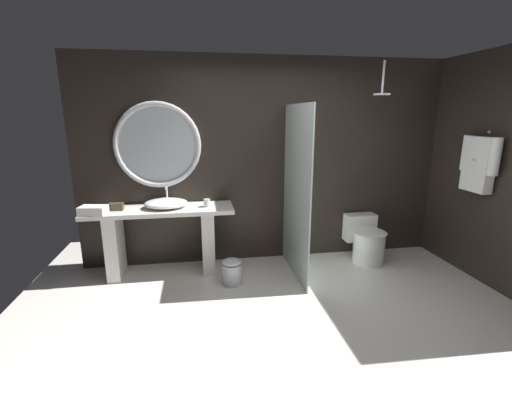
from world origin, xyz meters
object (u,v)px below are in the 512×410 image
(vessel_sink, at_px, (166,203))
(folded_hand_towel, at_px, (93,210))
(toilet, at_px, (366,241))
(waste_bin, at_px, (232,271))
(tumbler_cup, at_px, (207,203))
(tissue_box, at_px, (116,207))
(hanging_bathrobe, at_px, (479,162))
(rain_shower_head, at_px, (382,91))
(round_wall_mirror, at_px, (158,145))

(vessel_sink, distance_m, folded_hand_towel, 0.79)
(toilet, bearing_deg, waste_bin, -167.57)
(tumbler_cup, distance_m, toilet, 2.16)
(waste_bin, bearing_deg, vessel_sink, 147.96)
(waste_bin, distance_m, folded_hand_towel, 1.69)
(folded_hand_towel, bearing_deg, tumbler_cup, 6.23)
(tissue_box, height_order, folded_hand_towel, folded_hand_towel)
(vessel_sink, bearing_deg, tissue_box, -178.56)
(tissue_box, xyz_separation_m, waste_bin, (1.29, -0.44, -0.71))
(vessel_sink, bearing_deg, waste_bin, -32.04)
(folded_hand_towel, bearing_deg, hanging_bathrobe, -6.79)
(tumbler_cup, xyz_separation_m, folded_hand_towel, (-1.25, -0.14, 0.00))
(toilet, relative_size, waste_bin, 2.05)
(tissue_box, xyz_separation_m, folded_hand_towel, (-0.21, -0.15, 0.01))
(hanging_bathrobe, bearing_deg, folded_hand_towel, 173.21)
(rain_shower_head, bearing_deg, round_wall_mirror, 171.83)
(vessel_sink, relative_size, waste_bin, 1.67)
(round_wall_mirror, relative_size, waste_bin, 3.38)
(hanging_bathrobe, distance_m, toilet, 1.59)
(hanging_bathrobe, bearing_deg, toilet, 146.86)
(vessel_sink, height_order, tumbler_cup, vessel_sink)
(tissue_box, relative_size, hanging_bathrobe, 0.23)
(rain_shower_head, xyz_separation_m, hanging_bathrobe, (0.96, -0.53, -0.79))
(tumbler_cup, distance_m, round_wall_mirror, 0.91)
(waste_bin, bearing_deg, tumbler_cup, 120.20)
(vessel_sink, xyz_separation_m, folded_hand_towel, (-0.77, -0.17, -0.01))
(round_wall_mirror, distance_m, hanging_bathrobe, 3.70)
(tumbler_cup, relative_size, tissue_box, 0.59)
(vessel_sink, xyz_separation_m, hanging_bathrobe, (3.51, -0.68, 0.50))
(tissue_box, relative_size, round_wall_mirror, 0.16)
(vessel_sink, xyz_separation_m, waste_bin, (0.73, -0.46, -0.72))
(vessel_sink, height_order, rain_shower_head, rain_shower_head)
(toilet, bearing_deg, tissue_box, 179.29)
(hanging_bathrobe, bearing_deg, round_wall_mirror, 165.79)
(tumbler_cup, relative_size, folded_hand_towel, 0.33)
(tumbler_cup, xyz_separation_m, toilet, (2.08, -0.02, -0.60))
(toilet, bearing_deg, hanging_bathrobe, -33.14)
(tissue_box, bearing_deg, waste_bin, -18.86)
(vessel_sink, height_order, waste_bin, vessel_sink)
(rain_shower_head, relative_size, hanging_bathrobe, 0.56)
(rain_shower_head, bearing_deg, tumbler_cup, 176.79)
(toilet, bearing_deg, round_wall_mirror, 173.85)
(tissue_box, xyz_separation_m, rain_shower_head, (3.12, -0.13, 1.30))
(hanging_bathrobe, distance_m, waste_bin, 3.05)
(rain_shower_head, relative_size, folded_hand_towel, 1.36)
(round_wall_mirror, relative_size, toilet, 1.65)
(vessel_sink, height_order, round_wall_mirror, round_wall_mirror)
(vessel_sink, xyz_separation_m, round_wall_mirror, (-0.07, 0.23, 0.66))
(tumbler_cup, bearing_deg, folded_hand_towel, -173.77)
(toilet, bearing_deg, rain_shower_head, -91.34)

